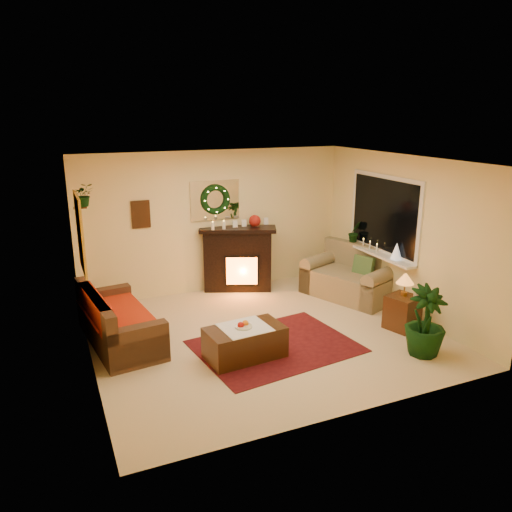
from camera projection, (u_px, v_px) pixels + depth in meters
name	position (u px, v px, depth m)	size (l,w,h in m)	color
floor	(265.00, 335.00, 7.56)	(5.00, 5.00, 0.00)	beige
ceiling	(266.00, 161.00, 6.83)	(5.00, 5.00, 0.00)	white
wall_back	(215.00, 222.00, 9.18)	(5.00, 5.00, 0.00)	#EFD88C
wall_front	(354.00, 306.00, 5.21)	(5.00, 5.00, 0.00)	#EFD88C
wall_left	(84.00, 274.00, 6.24)	(4.50, 4.50, 0.00)	#EFD88C
wall_right	(405.00, 236.00, 8.15)	(4.50, 4.50, 0.00)	#EFD88C
area_rug	(275.00, 346.00, 7.18)	(2.19, 1.64, 0.01)	#480B0F
sofa	(119.00, 315.00, 7.20)	(0.82, 1.86, 0.80)	#4B351E
red_throw	(115.00, 310.00, 7.29)	(0.82, 1.33, 0.02)	#CB0106
fireplace	(238.00, 261.00, 9.34)	(1.24, 0.39, 1.14)	#321F18
poinsettia	(255.00, 221.00, 9.24)	(0.22, 0.22, 0.22)	#A21912
mantel_candle_a	(213.00, 227.00, 8.93)	(0.06, 0.06, 0.18)	white
mantel_candle_b	(224.00, 226.00, 8.99)	(0.06, 0.06, 0.19)	white
mantel_mirror	(215.00, 200.00, 9.05)	(0.92, 0.02, 0.72)	white
wreath	(216.00, 200.00, 9.01)	(0.55, 0.55, 0.11)	#194719
wall_art	(141.00, 214.00, 8.58)	(0.32, 0.03, 0.48)	#381E11
gold_mirror	(80.00, 234.00, 6.39)	(0.03, 0.84, 1.00)	gold
hanging_plant	(85.00, 206.00, 7.04)	(0.33, 0.28, 0.36)	#194719
loveseat	(349.00, 275.00, 9.00)	(0.92, 1.58, 0.92)	#8E735E
window_frame	(384.00, 215.00, 8.55)	(0.03, 1.86, 1.36)	white
window_glass	(383.00, 215.00, 8.55)	(0.02, 1.70, 1.22)	black
window_sill	(376.00, 253.00, 8.71)	(0.22, 1.86, 0.04)	white
mini_tree	(397.00, 251.00, 8.24)	(0.18, 0.18, 0.27)	white
sill_plant	(354.00, 233.00, 9.24)	(0.30, 0.24, 0.54)	#174116
side_table_round	(258.00, 272.00, 9.43)	(0.45, 0.45, 0.58)	#472F1E
lamp_cream	(257.00, 244.00, 9.31)	(0.28, 0.28, 0.42)	beige
end_table_square	(402.00, 312.00, 7.71)	(0.43, 0.43, 0.53)	black
lamp_tiffany	(405.00, 282.00, 7.61)	(0.27, 0.27, 0.40)	orange
coffee_table	(245.00, 343.00, 6.81)	(1.05, 0.58, 0.44)	black
fruit_bowl	(243.00, 327.00, 6.73)	(0.24, 0.24, 0.05)	beige
floor_palm	(425.00, 324.00, 6.84)	(1.65, 1.65, 2.94)	#16391C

